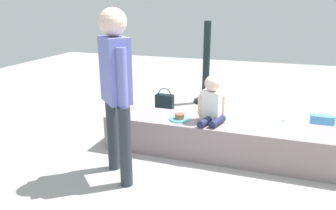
{
  "coord_description": "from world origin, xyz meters",
  "views": [
    {
      "loc": [
        0.48,
        -3.13,
        1.55
      ],
      "look_at": [
        -0.46,
        -0.36,
        0.62
      ],
      "focal_mm": 34.52,
      "sensor_mm": 36.0,
      "label": 1
    }
  ],
  "objects_px": {
    "cake_plate": "(180,118)",
    "water_bottle_near_gift": "(282,129)",
    "cake_box_white": "(219,130)",
    "handbag_black_leather": "(165,101)",
    "gift_bag": "(321,129)",
    "adult_standing": "(116,81)",
    "child_seated": "(212,102)"
  },
  "relations": [
    {
      "from": "cake_plate",
      "to": "water_bottle_near_gift",
      "type": "distance_m",
      "value": 1.37
    },
    {
      "from": "cake_box_white",
      "to": "handbag_black_leather",
      "type": "height_order",
      "value": "handbag_black_leather"
    },
    {
      "from": "gift_bag",
      "to": "water_bottle_near_gift",
      "type": "height_order",
      "value": "gift_bag"
    },
    {
      "from": "adult_standing",
      "to": "gift_bag",
      "type": "relative_size",
      "value": 4.07
    },
    {
      "from": "adult_standing",
      "to": "water_bottle_near_gift",
      "type": "height_order",
      "value": "adult_standing"
    },
    {
      "from": "gift_bag",
      "to": "water_bottle_near_gift",
      "type": "distance_m",
      "value": 0.43
    },
    {
      "from": "water_bottle_near_gift",
      "to": "cake_box_white",
      "type": "height_order",
      "value": "water_bottle_near_gift"
    },
    {
      "from": "child_seated",
      "to": "handbag_black_leather",
      "type": "bearing_deg",
      "value": 126.37
    },
    {
      "from": "water_bottle_near_gift",
      "to": "cake_box_white",
      "type": "bearing_deg",
      "value": -163.33
    },
    {
      "from": "cake_plate",
      "to": "adult_standing",
      "type": "bearing_deg",
      "value": -119.6
    },
    {
      "from": "handbag_black_leather",
      "to": "water_bottle_near_gift",
      "type": "bearing_deg",
      "value": -17.36
    },
    {
      "from": "cake_plate",
      "to": "cake_box_white",
      "type": "xyz_separation_m",
      "value": [
        0.33,
        0.61,
        -0.34
      ]
    },
    {
      "from": "adult_standing",
      "to": "child_seated",
      "type": "bearing_deg",
      "value": 45.37
    },
    {
      "from": "cake_box_white",
      "to": "child_seated",
      "type": "bearing_deg",
      "value": -90.17
    },
    {
      "from": "adult_standing",
      "to": "cake_plate",
      "type": "relative_size",
      "value": 6.76
    },
    {
      "from": "gift_bag",
      "to": "cake_box_white",
      "type": "relative_size",
      "value": 1.21
    },
    {
      "from": "cake_box_white",
      "to": "handbag_black_leather",
      "type": "xyz_separation_m",
      "value": [
        -0.97,
        0.75,
        0.06
      ]
    },
    {
      "from": "child_seated",
      "to": "cake_plate",
      "type": "relative_size",
      "value": 2.16
    },
    {
      "from": "water_bottle_near_gift",
      "to": "handbag_black_leather",
      "type": "xyz_separation_m",
      "value": [
        -1.69,
        0.53,
        0.03
      ]
    },
    {
      "from": "water_bottle_near_gift",
      "to": "gift_bag",
      "type": "bearing_deg",
      "value": -6.75
    },
    {
      "from": "gift_bag",
      "to": "cake_box_white",
      "type": "bearing_deg",
      "value": -171.69
    },
    {
      "from": "child_seated",
      "to": "water_bottle_near_gift",
      "type": "xyz_separation_m",
      "value": [
        0.73,
        0.79,
        -0.5
      ]
    },
    {
      "from": "water_bottle_near_gift",
      "to": "handbag_black_leather",
      "type": "relative_size",
      "value": 0.61
    },
    {
      "from": "water_bottle_near_gift",
      "to": "cake_box_white",
      "type": "xyz_separation_m",
      "value": [
        -0.72,
        -0.22,
        -0.03
      ]
    },
    {
      "from": "water_bottle_near_gift",
      "to": "cake_plate",
      "type": "bearing_deg",
      "value": -141.62
    },
    {
      "from": "cake_plate",
      "to": "handbag_black_leather",
      "type": "height_order",
      "value": "cake_plate"
    },
    {
      "from": "water_bottle_near_gift",
      "to": "handbag_black_leather",
      "type": "bearing_deg",
      "value": 162.64
    },
    {
      "from": "cake_plate",
      "to": "water_bottle_near_gift",
      "type": "relative_size",
      "value": 1.12
    },
    {
      "from": "adult_standing",
      "to": "handbag_black_leather",
      "type": "xyz_separation_m",
      "value": [
        -0.27,
        2.03,
        -0.8
      ]
    },
    {
      "from": "child_seated",
      "to": "cake_box_white",
      "type": "relative_size",
      "value": 1.58
    },
    {
      "from": "cake_plate",
      "to": "handbag_black_leather",
      "type": "xyz_separation_m",
      "value": [
        -0.64,
        1.36,
        -0.28
      ]
    },
    {
      "from": "child_seated",
      "to": "handbag_black_leather",
      "type": "distance_m",
      "value": 1.7
    }
  ]
}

